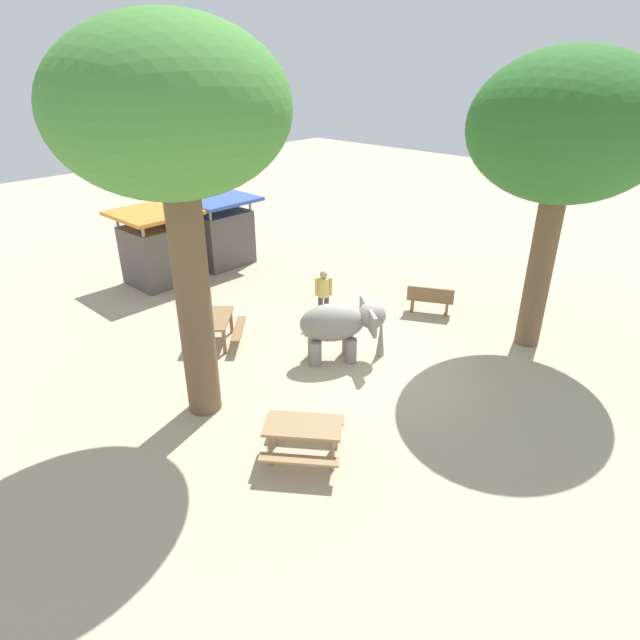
{
  "coord_description": "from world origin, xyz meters",
  "views": [
    {
      "loc": [
        -9.7,
        -7.5,
        7.16
      ],
      "look_at": [
        -0.29,
        1.3,
        0.8
      ],
      "focal_mm": 30.16,
      "sensor_mm": 36.0,
      "label": 1
    }
  ],
  "objects_px": {
    "shade_tree_secondary": "(567,130)",
    "market_stall_orange": "(158,251)",
    "elephant": "(341,324)",
    "wooden_bench": "(430,299)",
    "picnic_table_far": "(215,324)",
    "person_handler": "(324,292)",
    "shade_tree_main": "(173,119)",
    "market_stall_blue": "(219,234)",
    "picnic_table_near": "(303,432)"
  },
  "relations": [
    {
      "from": "shade_tree_secondary",
      "to": "market_stall_orange",
      "type": "bearing_deg",
      "value": 111.54
    },
    {
      "from": "elephant",
      "to": "shade_tree_secondary",
      "type": "xyz_separation_m",
      "value": [
        4.21,
        -3.18,
        4.6
      ]
    },
    {
      "from": "wooden_bench",
      "to": "picnic_table_far",
      "type": "height_order",
      "value": "wooden_bench"
    },
    {
      "from": "elephant",
      "to": "person_handler",
      "type": "distance_m",
      "value": 2.23
    },
    {
      "from": "shade_tree_main",
      "to": "market_stall_orange",
      "type": "xyz_separation_m",
      "value": [
        3.49,
        7.33,
        -5.01
      ]
    },
    {
      "from": "shade_tree_secondary",
      "to": "market_stall_blue",
      "type": "xyz_separation_m",
      "value": [
        -1.86,
        11.3,
        -4.46
      ]
    },
    {
      "from": "market_stall_orange",
      "to": "market_stall_blue",
      "type": "distance_m",
      "value": 2.6
    },
    {
      "from": "market_stall_orange",
      "to": "person_handler",
      "type": "bearing_deg",
      "value": -76.25
    },
    {
      "from": "elephant",
      "to": "picnic_table_near",
      "type": "xyz_separation_m",
      "value": [
        -3.41,
        -2.0,
        -0.42
      ]
    },
    {
      "from": "shade_tree_secondary",
      "to": "market_stall_orange",
      "type": "xyz_separation_m",
      "value": [
        -4.46,
        11.3,
        -4.46
      ]
    },
    {
      "from": "person_handler",
      "to": "market_stall_blue",
      "type": "xyz_separation_m",
      "value": [
        1.06,
        6.31,
        0.19
      ]
    },
    {
      "from": "picnic_table_far",
      "to": "market_stall_orange",
      "type": "bearing_deg",
      "value": -148.83
    },
    {
      "from": "picnic_table_far",
      "to": "market_stall_orange",
      "type": "xyz_separation_m",
      "value": [
        1.45,
        5.06,
        0.55
      ]
    },
    {
      "from": "picnic_table_far",
      "to": "market_stall_blue",
      "type": "distance_m",
      "value": 6.5
    },
    {
      "from": "elephant",
      "to": "shade_tree_secondary",
      "type": "bearing_deg",
      "value": 0.56
    },
    {
      "from": "shade_tree_main",
      "to": "shade_tree_secondary",
      "type": "bearing_deg",
      "value": -26.55
    },
    {
      "from": "person_handler",
      "to": "market_stall_orange",
      "type": "xyz_separation_m",
      "value": [
        -1.54,
        6.31,
        0.19
      ]
    },
    {
      "from": "market_stall_blue",
      "to": "wooden_bench",
      "type": "bearing_deg",
      "value": -79.13
    },
    {
      "from": "market_stall_orange",
      "to": "market_stall_blue",
      "type": "bearing_deg",
      "value": 0.0
    },
    {
      "from": "person_handler",
      "to": "market_stall_orange",
      "type": "height_order",
      "value": "market_stall_orange"
    },
    {
      "from": "shade_tree_main",
      "to": "shade_tree_secondary",
      "type": "xyz_separation_m",
      "value": [
        7.95,
        -3.97,
        -0.55
      ]
    },
    {
      "from": "person_handler",
      "to": "market_stall_blue",
      "type": "height_order",
      "value": "market_stall_blue"
    },
    {
      "from": "picnic_table_near",
      "to": "market_stall_blue",
      "type": "relative_size",
      "value": 0.83
    },
    {
      "from": "picnic_table_far",
      "to": "wooden_bench",
      "type": "bearing_deg",
      "value": 107.23
    },
    {
      "from": "picnic_table_far",
      "to": "market_stall_blue",
      "type": "xyz_separation_m",
      "value": [
        4.05,
        5.06,
        0.55
      ]
    },
    {
      "from": "person_handler",
      "to": "shade_tree_secondary",
      "type": "height_order",
      "value": "shade_tree_secondary"
    },
    {
      "from": "person_handler",
      "to": "shade_tree_main",
      "type": "distance_m",
      "value": 7.31
    },
    {
      "from": "shade_tree_secondary",
      "to": "picnic_table_far",
      "type": "distance_m",
      "value": 9.95
    },
    {
      "from": "shade_tree_main",
      "to": "elephant",
      "type": "bearing_deg",
      "value": -12.0
    },
    {
      "from": "shade_tree_secondary",
      "to": "shade_tree_main",
      "type": "bearing_deg",
      "value": 153.45
    },
    {
      "from": "shade_tree_main",
      "to": "wooden_bench",
      "type": "bearing_deg",
      "value": -7.22
    },
    {
      "from": "shade_tree_main",
      "to": "picnic_table_far",
      "type": "bearing_deg",
      "value": 47.99
    },
    {
      "from": "wooden_bench",
      "to": "picnic_table_far",
      "type": "xyz_separation_m",
      "value": [
        -5.64,
        3.25,
        0.12
      ]
    },
    {
      "from": "market_stall_orange",
      "to": "picnic_table_far",
      "type": "bearing_deg",
      "value": -105.97
    },
    {
      "from": "person_handler",
      "to": "picnic_table_near",
      "type": "relative_size",
      "value": 0.78
    },
    {
      "from": "shade_tree_secondary",
      "to": "market_stall_blue",
      "type": "height_order",
      "value": "shade_tree_secondary"
    },
    {
      "from": "market_stall_blue",
      "to": "shade_tree_secondary",
      "type": "bearing_deg",
      "value": -80.66
    },
    {
      "from": "picnic_table_near",
      "to": "market_stall_orange",
      "type": "relative_size",
      "value": 0.83
    },
    {
      "from": "person_handler",
      "to": "elephant",
      "type": "bearing_deg",
      "value": 6.04
    },
    {
      "from": "wooden_bench",
      "to": "market_stall_orange",
      "type": "distance_m",
      "value": 9.32
    },
    {
      "from": "shade_tree_secondary",
      "to": "wooden_bench",
      "type": "distance_m",
      "value": 5.95
    },
    {
      "from": "shade_tree_main",
      "to": "wooden_bench",
      "type": "height_order",
      "value": "shade_tree_main"
    },
    {
      "from": "person_handler",
      "to": "wooden_bench",
      "type": "bearing_deg",
      "value": 94.64
    },
    {
      "from": "elephant",
      "to": "person_handler",
      "type": "height_order",
      "value": "person_handler"
    },
    {
      "from": "picnic_table_near",
      "to": "market_stall_blue",
      "type": "xyz_separation_m",
      "value": [
        5.76,
        10.12,
        0.55
      ]
    },
    {
      "from": "person_handler",
      "to": "picnic_table_near",
      "type": "bearing_deg",
      "value": -9.44
    },
    {
      "from": "shade_tree_secondary",
      "to": "wooden_bench",
      "type": "xyz_separation_m",
      "value": [
        -0.26,
        3.0,
        -5.13
      ]
    },
    {
      "from": "elephant",
      "to": "person_handler",
      "type": "relative_size",
      "value": 1.33
    },
    {
      "from": "shade_tree_secondary",
      "to": "picnic_table_far",
      "type": "relative_size",
      "value": 3.52
    },
    {
      "from": "person_handler",
      "to": "shade_tree_secondary",
      "type": "distance_m",
      "value": 7.42
    }
  ]
}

